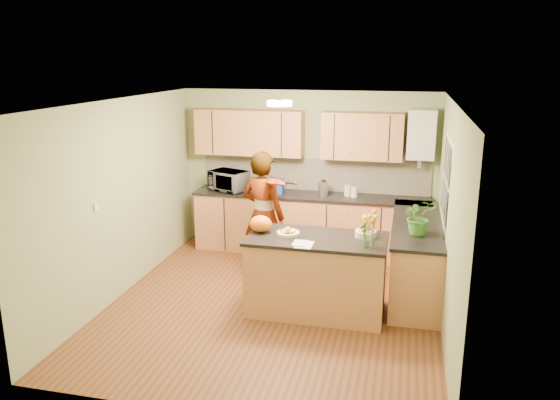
# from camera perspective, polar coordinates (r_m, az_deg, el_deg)

# --- Properties ---
(floor) EXTENTS (4.50, 4.50, 0.00)m
(floor) POSITION_cam_1_polar(r_m,az_deg,el_deg) (6.94, -0.63, -10.81)
(floor) COLOR #522F17
(floor) RESTS_ON ground
(ceiling) EXTENTS (4.00, 4.50, 0.02)m
(ceiling) POSITION_cam_1_polar(r_m,az_deg,el_deg) (6.28, -0.69, 10.22)
(ceiling) COLOR white
(ceiling) RESTS_ON wall_back
(wall_back) EXTENTS (4.00, 0.02, 2.50)m
(wall_back) POSITION_cam_1_polar(r_m,az_deg,el_deg) (8.64, 2.91, 3.09)
(wall_back) COLOR #8FA374
(wall_back) RESTS_ON floor
(wall_front) EXTENTS (4.00, 0.02, 2.50)m
(wall_front) POSITION_cam_1_polar(r_m,az_deg,el_deg) (4.47, -7.64, -8.42)
(wall_front) COLOR #8FA374
(wall_front) RESTS_ON floor
(wall_left) EXTENTS (0.02, 4.50, 2.50)m
(wall_left) POSITION_cam_1_polar(r_m,az_deg,el_deg) (7.23, -16.24, 0.18)
(wall_left) COLOR #8FA374
(wall_left) RESTS_ON floor
(wall_right) EXTENTS (0.02, 4.50, 2.50)m
(wall_right) POSITION_cam_1_polar(r_m,az_deg,el_deg) (6.35, 17.17, -1.91)
(wall_right) COLOR #8FA374
(wall_right) RESTS_ON floor
(back_counter) EXTENTS (3.64, 0.62, 0.94)m
(back_counter) POSITION_cam_1_polar(r_m,az_deg,el_deg) (8.53, 3.14, -2.47)
(back_counter) COLOR #A96E43
(back_counter) RESTS_ON floor
(right_counter) EXTENTS (0.62, 2.24, 0.94)m
(right_counter) POSITION_cam_1_polar(r_m,az_deg,el_deg) (7.38, 13.98, -5.72)
(right_counter) COLOR #A96E43
(right_counter) RESTS_ON floor
(splashback) EXTENTS (3.60, 0.02, 0.52)m
(splashback) POSITION_cam_1_polar(r_m,az_deg,el_deg) (8.62, 3.55, 2.71)
(splashback) COLOR silver
(splashback) RESTS_ON back_counter
(upper_cabinets) EXTENTS (3.20, 0.34, 0.70)m
(upper_cabinets) POSITION_cam_1_polar(r_m,az_deg,el_deg) (8.41, 1.57, 6.93)
(upper_cabinets) COLOR #A96E43
(upper_cabinets) RESTS_ON wall_back
(boiler) EXTENTS (0.40, 0.30, 0.86)m
(boiler) POSITION_cam_1_polar(r_m,az_deg,el_deg) (8.24, 14.55, 6.63)
(boiler) COLOR silver
(boiler) RESTS_ON wall_back
(window_right) EXTENTS (0.01, 1.30, 1.05)m
(window_right) POSITION_cam_1_polar(r_m,az_deg,el_deg) (6.85, 17.00, 1.91)
(window_right) COLOR silver
(window_right) RESTS_ON wall_right
(light_switch) EXTENTS (0.02, 0.09, 0.09)m
(light_switch) POSITION_cam_1_polar(r_m,az_deg,el_deg) (6.71, -18.63, -0.68)
(light_switch) COLOR silver
(light_switch) RESTS_ON wall_left
(ceiling_lamp) EXTENTS (0.30, 0.30, 0.07)m
(ceiling_lamp) POSITION_cam_1_polar(r_m,az_deg,el_deg) (6.57, -0.06, 10.08)
(ceiling_lamp) COLOR #FFEABF
(ceiling_lamp) RESTS_ON ceiling
(peninsula_island) EXTENTS (1.64, 0.84, 0.94)m
(peninsula_island) POSITION_cam_1_polar(r_m,az_deg,el_deg) (6.60, 3.84, -7.77)
(peninsula_island) COLOR #A96E43
(peninsula_island) RESTS_ON floor
(fruit_dish) EXTENTS (0.27, 0.27, 0.09)m
(fruit_dish) POSITION_cam_1_polar(r_m,az_deg,el_deg) (6.48, 0.86, -3.36)
(fruit_dish) COLOR beige
(fruit_dish) RESTS_ON peninsula_island
(orange_bowl) EXTENTS (0.25, 0.25, 0.15)m
(orange_bowl) POSITION_cam_1_polar(r_m,az_deg,el_deg) (6.50, 8.93, -3.29)
(orange_bowl) COLOR beige
(orange_bowl) RESTS_ON peninsula_island
(flower_vase) EXTENTS (0.24, 0.24, 0.44)m
(flower_vase) POSITION_cam_1_polar(r_m,az_deg,el_deg) (6.11, 9.24, -2.19)
(flower_vase) COLOR silver
(flower_vase) RESTS_ON peninsula_island
(orange_bag) EXTENTS (0.28, 0.24, 0.20)m
(orange_bag) POSITION_cam_1_polar(r_m,az_deg,el_deg) (6.59, -2.03, -2.50)
(orange_bag) COLOR orange
(orange_bag) RESTS_ON peninsula_island
(papers) EXTENTS (0.20, 0.27, 0.01)m
(papers) POSITION_cam_1_polar(r_m,az_deg,el_deg) (6.17, 2.53, -4.66)
(papers) COLOR white
(papers) RESTS_ON peninsula_island
(violinist) EXTENTS (0.76, 0.62, 1.78)m
(violinist) POSITION_cam_1_polar(r_m,az_deg,el_deg) (7.48, -1.76, -1.61)
(violinist) COLOR tan
(violinist) RESTS_ON floor
(violin) EXTENTS (0.61, 0.53, 0.15)m
(violin) POSITION_cam_1_polar(r_m,az_deg,el_deg) (7.09, -0.69, 1.94)
(violin) COLOR #4C1004
(violin) RESTS_ON violinist
(microwave) EXTENTS (0.67, 0.57, 0.32)m
(microwave) POSITION_cam_1_polar(r_m,az_deg,el_deg) (8.65, -5.39, 2.03)
(microwave) COLOR silver
(microwave) RESTS_ON back_counter
(blue_box) EXTENTS (0.29, 0.22, 0.22)m
(blue_box) POSITION_cam_1_polar(r_m,az_deg,el_deg) (8.47, -0.58, 1.49)
(blue_box) COLOR #203B94
(blue_box) RESTS_ON back_counter
(kettle) EXTENTS (0.15, 0.15, 0.28)m
(kettle) POSITION_cam_1_polar(r_m,az_deg,el_deg) (8.37, 4.56, 1.30)
(kettle) COLOR silver
(kettle) RESTS_ON back_counter
(jar_cream) EXTENTS (0.12, 0.12, 0.16)m
(jar_cream) POSITION_cam_1_polar(r_m,az_deg,el_deg) (8.36, 7.09, 0.98)
(jar_cream) COLOR beige
(jar_cream) RESTS_ON back_counter
(jar_white) EXTENTS (0.13, 0.13, 0.16)m
(jar_white) POSITION_cam_1_polar(r_m,az_deg,el_deg) (8.29, 7.76, 0.83)
(jar_white) COLOR silver
(jar_white) RESTS_ON back_counter
(potted_plant) EXTENTS (0.49, 0.46, 0.44)m
(potted_plant) POSITION_cam_1_polar(r_m,az_deg,el_deg) (6.67, 14.38, -1.69)
(potted_plant) COLOR #387A28
(potted_plant) RESTS_ON right_counter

